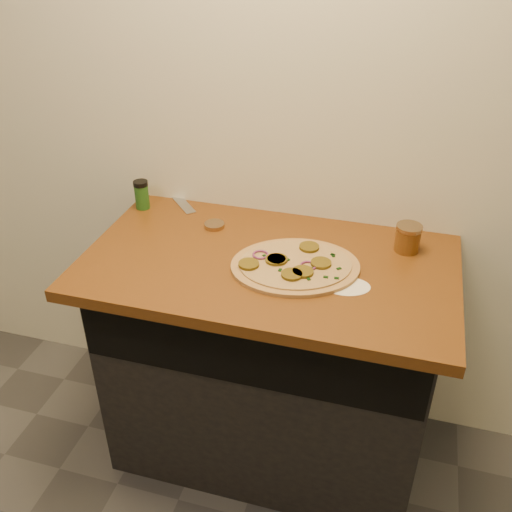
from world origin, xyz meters
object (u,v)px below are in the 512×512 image
(pizza, at_px, (295,265))
(spice_shaker, at_px, (142,195))
(chefs_knife, at_px, (175,194))
(salsa_jar, at_px, (408,238))

(pizza, distance_m, spice_shaker, 0.69)
(spice_shaker, bearing_deg, chefs_knife, 59.70)
(salsa_jar, bearing_deg, pizza, -148.14)
(chefs_knife, bearing_deg, salsa_jar, -10.79)
(salsa_jar, xyz_separation_m, spice_shaker, (-0.97, 0.04, 0.01))
(chefs_knife, distance_m, salsa_jar, 0.91)
(salsa_jar, distance_m, spice_shaker, 0.97)
(spice_shaker, bearing_deg, pizza, -21.26)
(pizza, height_order, chefs_knife, pizza)
(salsa_jar, bearing_deg, spice_shaker, 177.51)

